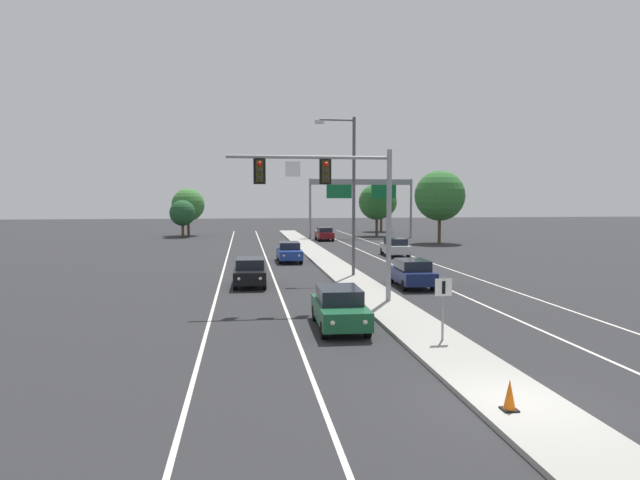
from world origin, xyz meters
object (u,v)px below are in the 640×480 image
at_px(car_oncoming_green, 340,307).
at_px(car_oncoming_blue, 289,252).
at_px(overhead_signal_mast, 337,192).
at_px(car_receding_navy, 412,273).
at_px(median_sign_post, 443,299).
at_px(car_receding_darkred, 324,234).
at_px(tree_far_left_b, 183,213).
at_px(tree_far_right_a, 440,196).
at_px(tree_far_right_c, 377,202).
at_px(tree_far_left_c, 188,205).
at_px(car_receding_silver, 395,247).
at_px(highway_sign_gantry, 361,189).
at_px(car_oncoming_black, 250,271).
at_px(traffic_cone_median_nose, 510,395).
at_px(tree_far_right_b, 381,202).
at_px(street_lamp_median, 350,187).

bearing_deg(car_oncoming_green, car_oncoming_blue, 90.21).
distance_m(overhead_signal_mast, car_receding_navy, 8.33).
bearing_deg(median_sign_post, overhead_signal_mast, 107.46).
bearing_deg(car_receding_darkred, median_sign_post, -93.35).
xyz_separation_m(tree_far_left_b, tree_far_right_a, (29.69, -13.64, 2.20)).
xyz_separation_m(tree_far_right_a, tree_far_right_c, (-4.19, 12.66, -0.77)).
bearing_deg(tree_far_right_a, tree_far_right_c, 108.31).
bearing_deg(car_receding_navy, median_sign_post, -102.24).
bearing_deg(tree_far_right_c, tree_far_left_c, 170.07).
distance_m(car_receding_silver, highway_sign_gantry, 22.84).
height_order(car_oncoming_black, highway_sign_gantry, highway_sign_gantry).
relative_size(highway_sign_gantry, tree_far_right_a, 1.63).
xyz_separation_m(median_sign_post, car_oncoming_black, (-6.42, 14.19, -0.77)).
height_order(traffic_cone_median_nose, tree_far_right_c, tree_far_right_c).
xyz_separation_m(car_receding_silver, tree_far_right_c, (4.59, 25.93, 3.75)).
xyz_separation_m(car_receding_darkred, tree_far_right_c, (8.10, 6.94, 3.75)).
bearing_deg(tree_far_right_a, car_oncoming_black, -127.30).
distance_m(tree_far_right_a, tree_far_left_c, 33.91).
distance_m(traffic_cone_median_nose, tree_far_left_b, 64.06).
relative_size(car_receding_silver, highway_sign_gantry, 0.34).
distance_m(tree_far_right_b, tree_far_right_a, 22.78).
height_order(overhead_signal_mast, median_sign_post, overhead_signal_mast).
bearing_deg(highway_sign_gantry, car_receding_silver, -94.28).
height_order(car_oncoming_black, tree_far_left_b, tree_far_left_b).
bearing_deg(overhead_signal_mast, tree_far_left_c, 102.81).
relative_size(car_receding_silver, tree_far_right_c, 0.64).
height_order(street_lamp_median, tree_far_left_b, street_lamp_median).
distance_m(car_oncoming_black, tree_far_left_b, 42.75).
distance_m(street_lamp_median, tree_far_right_b, 50.44).
bearing_deg(tree_far_right_b, tree_far_left_c, -168.60).
distance_m(overhead_signal_mast, tree_far_right_b, 59.84).
bearing_deg(traffic_cone_median_nose, tree_far_right_b, 78.35).
xyz_separation_m(car_oncoming_black, car_oncoming_blue, (3.22, 11.84, 0.00)).
xyz_separation_m(car_oncoming_black, tree_far_right_a, (21.52, 28.26, 4.52)).
xyz_separation_m(car_oncoming_green, car_receding_navy, (5.81, 9.54, 0.00)).
bearing_deg(traffic_cone_median_nose, car_oncoming_blue, 94.37).
relative_size(overhead_signal_mast, car_oncoming_black, 1.72).
relative_size(car_oncoming_green, tree_far_right_c, 0.64).
relative_size(car_receding_darkred, traffic_cone_median_nose, 6.04).
bearing_deg(overhead_signal_mast, car_receding_darkred, 82.65).
distance_m(car_oncoming_blue, car_receding_silver, 10.03).
distance_m(median_sign_post, tree_far_right_a, 45.21).
relative_size(highway_sign_gantry, tree_far_left_b, 2.76).
relative_size(tree_far_left_b, tree_far_right_a, 0.59).
bearing_deg(traffic_cone_median_nose, car_oncoming_green, 104.44).
height_order(highway_sign_gantry, tree_far_right_a, tree_far_right_a).
xyz_separation_m(overhead_signal_mast, car_oncoming_black, (-4.02, 6.53, -4.53)).
xyz_separation_m(traffic_cone_median_nose, tree_far_right_a, (15.83, 48.85, 4.83)).
bearing_deg(tree_far_left_b, car_oncoming_green, -77.83).
xyz_separation_m(overhead_signal_mast, car_oncoming_blue, (-0.79, 18.37, -4.53)).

